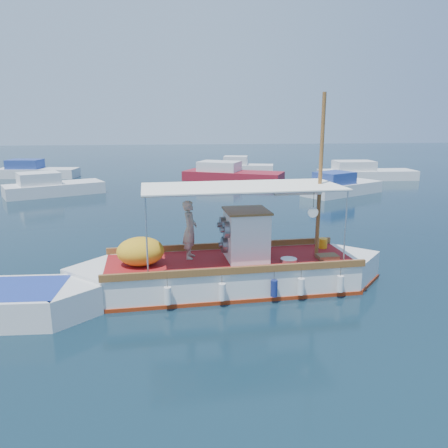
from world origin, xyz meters
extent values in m
plane|color=black|center=(0.00, 0.00, 0.00)|extent=(160.00, 160.00, 0.00)
cube|color=white|center=(-0.77, -0.71, 0.35)|extent=(7.53, 2.88, 1.09)
cube|color=white|center=(-4.47, -0.92, 0.35)|extent=(2.47, 2.47, 1.09)
cube|color=white|center=(2.92, -0.50, 0.35)|extent=(2.47, 2.47, 1.09)
cube|color=maroon|center=(-0.77, -0.71, 0.02)|extent=(7.63, 2.96, 0.18)
cube|color=maroon|center=(-0.77, -0.71, 0.87)|extent=(7.51, 2.68, 0.06)
cube|color=brown|center=(-0.84, 0.53, 0.99)|extent=(7.49, 0.52, 0.20)
cube|color=brown|center=(-0.70, -1.95, 0.99)|extent=(7.49, 0.52, 0.20)
cube|color=white|center=(-0.28, -0.68, 1.63)|extent=(1.25, 1.35, 1.48)
cube|color=brown|center=(-0.28, -0.68, 2.40)|extent=(1.36, 1.45, 0.06)
cylinder|color=slate|center=(-0.90, -1.03, 1.92)|extent=(0.24, 0.50, 0.49)
cylinder|color=slate|center=(-0.94, -0.40, 1.92)|extent=(0.24, 0.50, 0.49)
cylinder|color=slate|center=(-0.92, -0.72, 1.38)|extent=(0.24, 0.50, 0.49)
cylinder|color=brown|center=(1.98, -0.56, 3.35)|extent=(0.12, 0.12, 4.93)
cylinder|color=brown|center=(1.20, -0.60, 2.96)|extent=(1.78, 0.18, 0.08)
cylinder|color=silver|center=(-3.30, 0.24, 2.00)|extent=(0.05, 0.05, 2.22)
cylinder|color=silver|center=(-3.18, -1.93, 2.00)|extent=(0.05, 0.05, 2.22)
cylinder|color=silver|center=(2.32, 0.55, 2.00)|extent=(0.05, 0.05, 2.22)
cylinder|color=silver|center=(2.44, -1.62, 2.00)|extent=(0.05, 0.05, 2.22)
cube|color=white|center=(-0.43, -0.69, 3.13)|extent=(5.94, 2.69, 0.04)
ellipsoid|color=gold|center=(-3.43, -0.86, 1.30)|extent=(1.44, 1.25, 0.83)
cube|color=#F7A115|center=(0.48, -0.10, 1.09)|extent=(0.26, 0.19, 0.39)
cylinder|color=#F7A115|center=(2.44, 0.16, 1.06)|extent=(0.31, 0.31, 0.34)
cube|color=brown|center=(2.20, -0.94, 0.95)|extent=(0.67, 0.48, 0.12)
cylinder|color=#B2B2B2|center=(0.93, -1.16, 0.95)|extent=(0.52, 0.52, 0.12)
cylinder|color=white|center=(1.45, -1.62, 2.50)|extent=(0.30, 0.05, 0.30)
cylinder|color=white|center=(-2.67, -2.20, 0.44)|extent=(0.21, 0.21, 0.47)
cylinder|color=navy|center=(0.29, -2.03, 0.44)|extent=(0.21, 0.21, 0.47)
cylinder|color=white|center=(2.26, -1.92, 0.44)|extent=(0.21, 0.21, 0.47)
imported|color=#B8AB98|center=(-1.97, -0.36, 1.79)|extent=(0.55, 0.72, 1.78)
cube|color=white|center=(-5.38, -2.16, 0.28)|extent=(2.04, 2.04, 1.02)
cube|color=silver|center=(-10.47, 17.68, 0.30)|extent=(6.78, 4.93, 1.00)
cube|color=silver|center=(-11.33, 17.27, 1.20)|extent=(3.18, 2.94, 0.80)
cube|color=maroon|center=(2.74, 23.21, 0.30)|extent=(8.67, 6.14, 1.00)
cube|color=silver|center=(1.62, 23.76, 1.20)|extent=(4.02, 3.59, 0.80)
cube|color=silver|center=(9.30, 15.55, 0.30)|extent=(6.34, 4.82, 1.00)
cube|color=#2A428E|center=(8.51, 15.12, 1.20)|extent=(3.01, 2.80, 0.80)
cube|color=silver|center=(14.40, 22.78, 0.30)|extent=(8.26, 2.92, 1.00)
cube|color=silver|center=(13.18, 22.82, 1.20)|extent=(3.35, 2.34, 0.80)
cube|color=silver|center=(-14.36, 27.55, 0.30)|extent=(7.24, 3.23, 1.00)
cube|color=#2A428E|center=(-15.40, 27.69, 1.20)|extent=(3.04, 2.32, 0.80)
cube|color=silver|center=(4.63, 28.85, 0.30)|extent=(5.89, 3.25, 1.00)
cube|color=silver|center=(3.81, 29.04, 1.20)|extent=(2.57, 2.18, 0.80)
camera|label=1|loc=(-2.49, -13.23, 5.03)|focal=35.00mm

